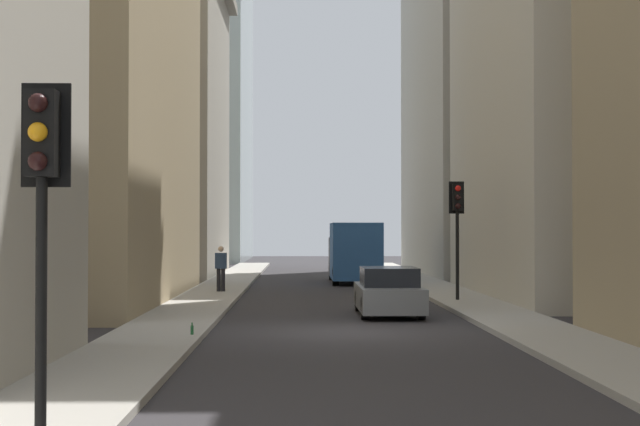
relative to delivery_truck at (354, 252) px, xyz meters
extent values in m
plane|color=#302D30|center=(-21.46, 1.40, -1.46)|extent=(135.00, 135.00, 0.00)
cube|color=#A8A399|center=(-21.46, 5.90, -1.39)|extent=(90.00, 2.20, 0.14)
cube|color=#A8A399|center=(-21.46, -3.10, -1.39)|extent=(90.00, 2.20, 0.14)
cube|color=#B7B2A5|center=(8.58, -9.20, 12.84)|extent=(18.11, 10.00, 28.60)
cube|color=#A8A091|center=(6.76, 12.00, 8.31)|extent=(13.60, 10.00, 19.55)
cube|color=#9E8966|center=(-11.80, 12.00, 7.78)|extent=(16.87, 10.00, 18.47)
cube|color=#285699|center=(-0.91, 0.00, 0.08)|extent=(4.60, 2.25, 2.60)
cube|color=#38383D|center=(2.29, 0.00, -0.27)|extent=(1.90, 2.25, 1.90)
cube|color=black|center=(2.29, 0.00, 0.33)|extent=(1.92, 2.09, 0.64)
cylinder|color=black|center=(2.29, -0.98, -1.02)|extent=(0.88, 0.28, 0.88)
cylinder|color=black|center=(2.29, 0.99, -1.02)|extent=(0.88, 0.28, 0.88)
cylinder|color=black|center=(-2.31, -0.98, -1.02)|extent=(0.88, 0.28, 0.88)
cylinder|color=black|center=(-2.31, 0.99, -1.02)|extent=(0.88, 0.28, 0.88)
cube|color=slate|center=(-16.93, 0.00, -0.93)|extent=(4.30, 1.78, 0.70)
cube|color=black|center=(-17.13, 0.00, -0.31)|extent=(2.10, 1.58, 0.54)
cylinder|color=black|center=(-15.58, -0.78, -1.14)|extent=(0.64, 0.22, 0.64)
cylinder|color=black|center=(-15.58, 0.78, -1.14)|extent=(0.64, 0.22, 0.64)
cylinder|color=black|center=(-18.28, -0.78, -1.14)|extent=(0.64, 0.22, 0.64)
cylinder|color=black|center=(-18.28, 0.78, -1.14)|extent=(0.64, 0.22, 0.64)
cylinder|color=black|center=(-34.31, 5.28, 0.13)|extent=(0.12, 0.12, 2.90)
cube|color=black|center=(-34.31, 5.28, 2.03)|extent=(0.28, 0.32, 0.90)
cube|color=black|center=(-34.16, 5.28, 2.03)|extent=(0.03, 0.52, 1.10)
sphere|color=black|center=(-34.47, 5.28, 2.33)|extent=(0.20, 0.20, 0.20)
sphere|color=orange|center=(-34.47, 5.28, 2.03)|extent=(0.20, 0.20, 0.20)
sphere|color=black|center=(-34.47, 5.28, 1.73)|extent=(0.20, 0.20, 0.20)
cylinder|color=black|center=(-12.73, -2.76, 0.19)|extent=(0.12, 0.12, 3.03)
cube|color=black|center=(-12.73, -2.76, 2.16)|extent=(0.28, 0.32, 0.90)
cube|color=black|center=(-12.58, -2.76, 2.16)|extent=(0.03, 0.52, 1.10)
sphere|color=red|center=(-12.89, -2.76, 2.46)|extent=(0.20, 0.20, 0.20)
sphere|color=black|center=(-12.89, -2.76, 2.16)|extent=(0.20, 0.20, 0.20)
sphere|color=black|center=(-12.89, -2.76, 1.86)|extent=(0.20, 0.20, 0.20)
cylinder|color=black|center=(-8.24, 5.56, -0.88)|extent=(0.16, 0.16, 0.88)
cylinder|color=black|center=(-8.24, 5.73, -0.88)|extent=(0.16, 0.16, 0.88)
cube|color=navy|center=(-8.24, 5.65, -0.14)|extent=(0.26, 0.44, 0.61)
sphere|color=beige|center=(-8.24, 5.65, 0.32)|extent=(0.22, 0.22, 0.22)
cylinder|color=#236033|center=(-23.06, 5.03, -1.22)|extent=(0.07, 0.07, 0.20)
cylinder|color=#236033|center=(-23.06, 5.03, -1.08)|extent=(0.03, 0.03, 0.07)
camera|label=1|loc=(-43.93, 2.60, 1.02)|focal=51.77mm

